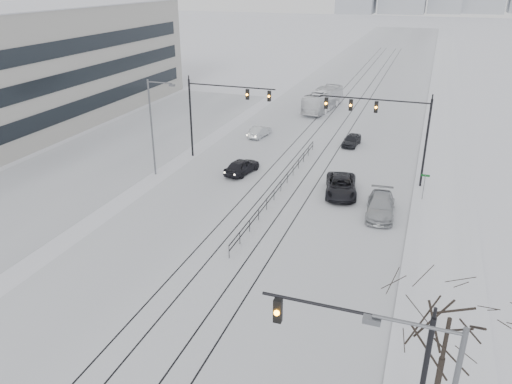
% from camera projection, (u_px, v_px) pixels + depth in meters
% --- Properties ---
extents(road, '(22.00, 260.00, 0.02)m').
position_uv_depth(road, '(343.00, 111.00, 69.80)').
color(road, silver).
rests_on(road, ground).
extents(sidewalk_east, '(5.00, 260.00, 0.16)m').
position_uv_depth(sidewalk_east, '(445.00, 119.00, 65.66)').
color(sidewalk_east, white).
rests_on(sidewalk_east, ground).
extents(curb, '(0.10, 260.00, 0.12)m').
position_uv_depth(curb, '(425.00, 118.00, 66.42)').
color(curb, gray).
rests_on(curb, ground).
extents(parking_strip, '(14.00, 60.00, 0.03)m').
position_uv_depth(parking_strip, '(118.00, 150.00, 54.26)').
color(parking_strip, silver).
rests_on(parking_strip, ground).
extents(tram_rails, '(5.30, 180.00, 0.01)m').
position_uv_depth(tram_rails, '(308.00, 156.00, 52.49)').
color(tram_rails, black).
rests_on(tram_rails, ground).
extents(traffic_mast_near, '(6.10, 0.37, 7.00)m').
position_uv_depth(traffic_mast_near, '(377.00, 364.00, 17.98)').
color(traffic_mast_near, black).
rests_on(traffic_mast_near, ground).
extents(traffic_mast_ne, '(9.60, 0.37, 8.00)m').
position_uv_depth(traffic_mast_ne, '(388.00, 122.00, 43.39)').
color(traffic_mast_ne, black).
rests_on(traffic_mast_ne, ground).
extents(traffic_mast_nw, '(9.10, 0.37, 8.00)m').
position_uv_depth(traffic_mast_nw, '(217.00, 106.00, 49.41)').
color(traffic_mast_nw, black).
rests_on(traffic_mast_nw, ground).
extents(street_light_west, '(2.73, 0.25, 9.00)m').
position_uv_depth(street_light_west, '(154.00, 121.00, 45.49)').
color(street_light_west, '#595B60').
rests_on(street_light_west, ground).
extents(bare_tree, '(4.40, 4.40, 6.10)m').
position_uv_depth(bare_tree, '(448.00, 329.00, 19.87)').
color(bare_tree, black).
rests_on(bare_tree, ground).
extents(median_fence, '(0.06, 24.00, 1.00)m').
position_uv_depth(median_fence, '(281.00, 186.00, 43.64)').
color(median_fence, black).
rests_on(median_fence, ground).
extents(street_sign, '(0.70, 0.06, 2.40)m').
position_uv_depth(street_sign, '(424.00, 183.00, 41.35)').
color(street_sign, '#595B60').
rests_on(street_sign, ground).
extents(sedan_sb_inner, '(2.61, 4.61, 1.48)m').
position_uv_depth(sedan_sb_inner, '(242.00, 166.00, 47.49)').
color(sedan_sb_inner, black).
rests_on(sedan_sb_inner, ground).
extents(sedan_sb_outer, '(1.89, 4.02, 1.27)m').
position_uv_depth(sedan_sb_outer, '(260.00, 132.00, 58.42)').
color(sedan_sb_outer, '#B5B9BD').
rests_on(sedan_sb_outer, ground).
extents(sedan_nb_front, '(3.57, 5.97, 1.55)m').
position_uv_depth(sedan_nb_front, '(341.00, 186.00, 42.94)').
color(sedan_nb_front, black).
rests_on(sedan_nb_front, ground).
extents(sedan_nb_right, '(2.49, 5.37, 1.52)m').
position_uv_depth(sedan_nb_right, '(380.00, 206.00, 39.22)').
color(sedan_nb_right, '#A4A8AC').
rests_on(sedan_nb_right, ground).
extents(sedan_nb_far, '(1.88, 3.89, 1.28)m').
position_uv_depth(sedan_nb_far, '(352.00, 140.00, 55.38)').
color(sedan_nb_far, black).
rests_on(sedan_nb_far, ground).
extents(box_truck, '(3.78, 10.77, 2.94)m').
position_uv_depth(box_truck, '(323.00, 100.00, 69.75)').
color(box_truck, white).
rests_on(box_truck, ground).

